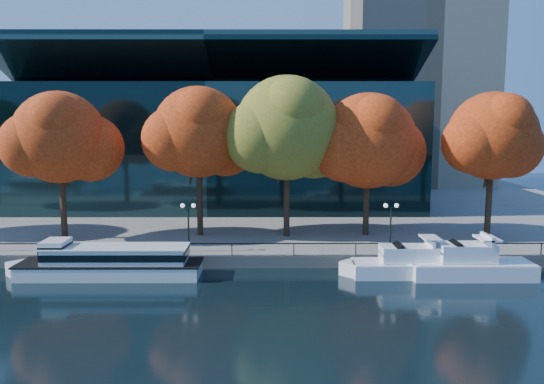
{
  "coord_description": "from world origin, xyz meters",
  "views": [
    {
      "loc": [
        3.12,
        -38.44,
        11.82
      ],
      "look_at": [
        3.25,
        8.0,
        5.5
      ],
      "focal_mm": 35.0,
      "sensor_mm": 36.0,
      "label": 1
    }
  ],
  "objects_px": {
    "cruiser_far": "(466,264)",
    "tree_5": "(494,138)",
    "tree_3": "(289,130)",
    "lamp_2": "(391,216)",
    "tree_1": "(61,139)",
    "tree_2": "(200,134)",
    "tree_4": "(370,143)",
    "tour_boat": "(106,261)",
    "lamp_1": "(188,216)",
    "cruiser_near": "(409,264)"
  },
  "relations": [
    {
      "from": "tree_3",
      "to": "cruiser_near",
      "type": "bearing_deg",
      "value": -47.24
    },
    {
      "from": "cruiser_far",
      "to": "tree_2",
      "type": "distance_m",
      "value": 25.5
    },
    {
      "from": "cruiser_far",
      "to": "lamp_1",
      "type": "bearing_deg",
      "value": 168.92
    },
    {
      "from": "tree_1",
      "to": "tree_3",
      "type": "bearing_deg",
      "value": 3.22
    },
    {
      "from": "tree_1",
      "to": "lamp_2",
      "type": "height_order",
      "value": "tree_1"
    },
    {
      "from": "tour_boat",
      "to": "tree_5",
      "type": "xyz_separation_m",
      "value": [
        32.73,
        8.87,
        9.01
      ]
    },
    {
      "from": "cruiser_near",
      "to": "tree_1",
      "type": "bearing_deg",
      "value": 163.95
    },
    {
      "from": "lamp_2",
      "to": "cruiser_near",
      "type": "bearing_deg",
      "value": -80.06
    },
    {
      "from": "cruiser_near",
      "to": "lamp_1",
      "type": "distance_m",
      "value": 18.0
    },
    {
      "from": "tree_3",
      "to": "tree_4",
      "type": "relative_size",
      "value": 1.12
    },
    {
      "from": "tree_1",
      "to": "lamp_1",
      "type": "relative_size",
      "value": 3.33
    },
    {
      "from": "cruiser_near",
      "to": "tree_1",
      "type": "xyz_separation_m",
      "value": [
        -29.33,
        8.44,
        9.16
      ]
    },
    {
      "from": "tour_boat",
      "to": "lamp_2",
      "type": "distance_m",
      "value": 22.93
    },
    {
      "from": "tree_3",
      "to": "lamp_2",
      "type": "bearing_deg",
      "value": -35.57
    },
    {
      "from": "tour_boat",
      "to": "tree_3",
      "type": "distance_m",
      "value": 19.76
    },
    {
      "from": "tree_3",
      "to": "lamp_2",
      "type": "xyz_separation_m",
      "value": [
        8.22,
        -5.88,
        -6.91
      ]
    },
    {
      "from": "tree_1",
      "to": "cruiser_near",
      "type": "bearing_deg",
      "value": -16.05
    },
    {
      "from": "tree_2",
      "to": "lamp_1",
      "type": "bearing_deg",
      "value": -92.53
    },
    {
      "from": "tree_4",
      "to": "tour_boat",
      "type": "bearing_deg",
      "value": -154.79
    },
    {
      "from": "tree_1",
      "to": "tree_3",
      "type": "relative_size",
      "value": 0.9
    },
    {
      "from": "tree_1",
      "to": "lamp_1",
      "type": "height_order",
      "value": "tree_1"
    },
    {
      "from": "lamp_2",
      "to": "tree_4",
      "type": "bearing_deg",
      "value": 96.16
    },
    {
      "from": "tree_3",
      "to": "lamp_1",
      "type": "height_order",
      "value": "tree_3"
    },
    {
      "from": "cruiser_near",
      "to": "lamp_1",
      "type": "xyz_separation_m",
      "value": [
        -17.35,
        3.71,
        3.04
      ]
    },
    {
      "from": "cruiser_near",
      "to": "lamp_2",
      "type": "relative_size",
      "value": 2.6
    },
    {
      "from": "tree_2",
      "to": "tree_4",
      "type": "xyz_separation_m",
      "value": [
        15.73,
        0.05,
        -0.81
      ]
    },
    {
      "from": "tour_boat",
      "to": "tree_4",
      "type": "distance_m",
      "value": 25.49
    },
    {
      "from": "cruiser_far",
      "to": "lamp_1",
      "type": "xyz_separation_m",
      "value": [
        -21.49,
        4.21,
        2.92
      ]
    },
    {
      "from": "tree_2",
      "to": "tree_5",
      "type": "relative_size",
      "value": 1.04
    },
    {
      "from": "cruiser_near",
      "to": "lamp_2",
      "type": "distance_m",
      "value": 4.84
    },
    {
      "from": "tree_5",
      "to": "tree_1",
      "type": "bearing_deg",
      "value": -179.57
    },
    {
      "from": "tree_2",
      "to": "lamp_2",
      "type": "height_order",
      "value": "tree_2"
    },
    {
      "from": "cruiser_far",
      "to": "tree_5",
      "type": "relative_size",
      "value": 0.76
    },
    {
      "from": "cruiser_near",
      "to": "lamp_1",
      "type": "height_order",
      "value": "lamp_1"
    },
    {
      "from": "tree_1",
      "to": "tree_5",
      "type": "distance_m",
      "value": 38.97
    },
    {
      "from": "tree_2",
      "to": "tree_4",
      "type": "distance_m",
      "value": 15.76
    },
    {
      "from": "cruiser_far",
      "to": "tree_5",
      "type": "xyz_separation_m",
      "value": [
        5.51,
        9.22,
        9.16
      ]
    },
    {
      "from": "tour_boat",
      "to": "tree_1",
      "type": "bearing_deg",
      "value": 126.03
    },
    {
      "from": "cruiser_near",
      "to": "tree_4",
      "type": "xyz_separation_m",
      "value": [
        -1.34,
        10.09,
        8.77
      ]
    },
    {
      "from": "tree_3",
      "to": "tree_4",
      "type": "distance_m",
      "value": 7.64
    },
    {
      "from": "tree_4",
      "to": "lamp_2",
      "type": "relative_size",
      "value": 3.31
    },
    {
      "from": "tree_5",
      "to": "lamp_1",
      "type": "distance_m",
      "value": 28.16
    },
    {
      "from": "tree_3",
      "to": "tree_4",
      "type": "bearing_deg",
      "value": 3.82
    },
    {
      "from": "tree_2",
      "to": "lamp_1",
      "type": "xyz_separation_m",
      "value": [
        -0.28,
        -6.33,
        -6.55
      ]
    },
    {
      "from": "cruiser_far",
      "to": "lamp_2",
      "type": "height_order",
      "value": "lamp_2"
    },
    {
      "from": "lamp_1",
      "to": "cruiser_near",
      "type": "bearing_deg",
      "value": -12.07
    },
    {
      "from": "tree_3",
      "to": "lamp_2",
      "type": "distance_m",
      "value": 12.24
    },
    {
      "from": "cruiser_far",
      "to": "tree_4",
      "type": "bearing_deg",
      "value": 117.33
    },
    {
      "from": "tree_5",
      "to": "lamp_1",
      "type": "relative_size",
      "value": 3.32
    },
    {
      "from": "tree_5",
      "to": "lamp_2",
      "type": "relative_size",
      "value": 3.32
    }
  ]
}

